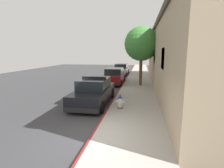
{
  "coord_description": "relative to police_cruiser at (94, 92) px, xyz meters",
  "views": [
    {
      "loc": [
        1.68,
        -5.82,
        3.14
      ],
      "look_at": [
        -0.32,
        6.02,
        1.0
      ],
      "focal_mm": 28.21,
      "sensor_mm": 36.0,
      "label": 1
    }
  ],
  "objects": [
    {
      "name": "street_tree",
      "position": [
        2.82,
        5.99,
        3.17
      ],
      "size": [
        3.06,
        3.06,
        5.3
      ],
      "color": "brown",
      "rests_on": "sidewalk_pavement"
    },
    {
      "name": "parked_car_silver_ahead",
      "position": [
        0.1,
        7.55,
        -0.0
      ],
      "size": [
        1.94,
        4.84,
        1.56
      ],
      "color": "maroon",
      "rests_on": "ground"
    },
    {
      "name": "parked_car_dark_far",
      "position": [
        -0.03,
        15.15,
        -0.0
      ],
      "size": [
        1.94,
        4.84,
        1.56
      ],
      "color": "#B2B5BA",
      "rests_on": "ground"
    },
    {
      "name": "ground_plane",
      "position": [
        -3.41,
        5.45,
        -0.84
      ],
      "size": [
        29.8,
        60.0,
        0.2
      ],
      "primitive_type": "cube",
      "color": "#353538"
    },
    {
      "name": "storefront_building",
      "position": [
        7.03,
        5.48,
        2.03
      ],
      "size": [
        6.4,
        22.94,
        5.53
      ],
      "color": "tan",
      "rests_on": "ground"
    },
    {
      "name": "curb_painted_edge",
      "position": [
        1.18,
        5.45,
        -0.66
      ],
      "size": [
        0.08,
        60.0,
        0.16
      ],
      "primitive_type": "cube",
      "color": "maroon",
      "rests_on": "ground"
    },
    {
      "name": "police_cruiser",
      "position": [
        0.0,
        0.0,
        0.0
      ],
      "size": [
        1.94,
        4.84,
        1.68
      ],
      "color": "black",
      "rests_on": "ground"
    },
    {
      "name": "sidewalk_pavement",
      "position": [
        2.59,
        5.45,
        -0.66
      ],
      "size": [
        2.74,
        60.0,
        0.16
      ],
      "primitive_type": "cube",
      "color": "#9E9991",
      "rests_on": "ground"
    },
    {
      "name": "fire_hydrant",
      "position": [
        1.8,
        -1.21,
        -0.24
      ],
      "size": [
        0.44,
        0.4,
        0.76
      ],
      "color": "#4C4C51",
      "rests_on": "sidewalk_pavement"
    }
  ]
}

